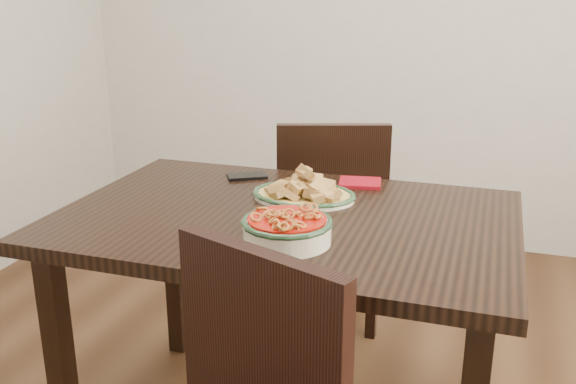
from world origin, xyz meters
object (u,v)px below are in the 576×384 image
(fish_plate, at_px, (304,185))
(dining_table, at_px, (286,243))
(chair_far, at_px, (330,215))
(noodle_bowl, at_px, (287,226))
(smartphone, at_px, (247,176))

(fish_plate, bearing_deg, dining_table, -93.87)
(chair_far, distance_m, fish_plate, 0.63)
(chair_far, bearing_deg, noodle_bowl, 78.87)
(noodle_bowl, xyz_separation_m, smartphone, (-0.31, 0.50, -0.04))
(dining_table, relative_size, fish_plate, 4.13)
(noodle_bowl, distance_m, smartphone, 0.59)
(dining_table, height_order, smartphone, smartphone)
(chair_far, height_order, noodle_bowl, chair_far)
(dining_table, xyz_separation_m, smartphone, (-0.24, 0.30, 0.10))
(chair_far, distance_m, smartphone, 0.51)
(noodle_bowl, bearing_deg, fish_plate, 99.74)
(noodle_bowl, bearing_deg, dining_table, 109.16)
(chair_far, relative_size, noodle_bowl, 3.78)
(dining_table, xyz_separation_m, chair_far, (-0.05, 0.70, -0.16))
(noodle_bowl, height_order, smartphone, noodle_bowl)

